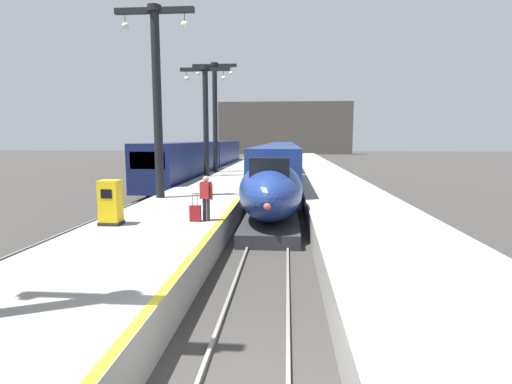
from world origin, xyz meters
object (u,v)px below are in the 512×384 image
Objects in this scene: highspeed_train_main at (280,159)px; station_column_mid at (157,85)px; station_column_distant at (215,108)px; passenger_near_edge at (206,195)px; station_column_far at (206,111)px; ticket_machine_yellow at (110,204)px; regional_train_adjacent at (206,157)px; rolling_suitcase at (195,213)px.

highspeed_train_main is 5.95× the size of station_column_mid.
station_column_distant is 22.65m from passenger_near_edge.
ticket_machine_yellow is at bearing -88.92° from station_column_far.
regional_train_adjacent is 23.03m from station_column_mid.
highspeed_train_main is 1.55× the size of regional_train_adjacent.
station_column_distant is 22.88m from rolling_suitcase.
highspeed_train_main is 35.55× the size of ticket_machine_yellow.
highspeed_train_main reaches higher than rolling_suitcase.
regional_train_adjacent is 28.75m from rolling_suitcase.
ticket_machine_yellow is at bearing -86.95° from station_column_mid.
rolling_suitcase is 3.01m from ticket_machine_yellow.
rolling_suitcase is (-2.68, -27.56, -0.60)m from highspeed_train_main.
highspeed_train_main is 28.88m from ticket_machine_yellow.
ticket_machine_yellow is (0.35, -22.74, -5.12)m from station_column_distant.
station_column_distant is at bearing 98.34° from rolling_suitcase.
station_column_mid is at bearing -105.16° from highspeed_train_main.
passenger_near_edge reaches higher than ticket_machine_yellow.
station_column_distant is at bearing 90.00° from station_column_mid.
highspeed_train_main is 27.51m from passenger_near_edge.
regional_train_adjacent reaches higher than highspeed_train_main.
station_column_mid is at bearing 122.59° from passenger_near_edge.
station_column_mid is (2.20, -22.45, 4.64)m from regional_train_adjacent.
station_column_far reaches higher than highspeed_train_main.
rolling_suitcase is at bearing -95.55° from highspeed_train_main.
station_column_mid reaches higher than station_column_far.
station_column_mid reaches higher than ticket_machine_yellow.
station_column_distant reaches higher than station_column_mid.
highspeed_train_main is at bearing 84.45° from rolling_suitcase.
regional_train_adjacent is at bearing 101.68° from passenger_near_edge.
station_column_mid is at bearing -84.40° from regional_train_adjacent.
station_column_mid is 16.18m from station_column_distant.
regional_train_adjacent is 11.49m from station_column_far.
passenger_near_edge is at bearing -78.44° from station_column_far.
passenger_near_edge is at bearing -78.32° from regional_train_adjacent.
station_column_distant reaches higher than station_column_far.
ticket_machine_yellow is at bearing -101.08° from highspeed_train_main.
highspeed_train_main is at bearing 43.50° from station_column_distant.
rolling_suitcase is at bearing -79.13° from regional_train_adjacent.
regional_train_adjacent is 8.19m from station_column_distant.
passenger_near_edge reaches higher than rolling_suitcase.
highspeed_train_main is at bearing -4.73° from regional_train_adjacent.
station_column_distant is at bearing 90.00° from station_column_far.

